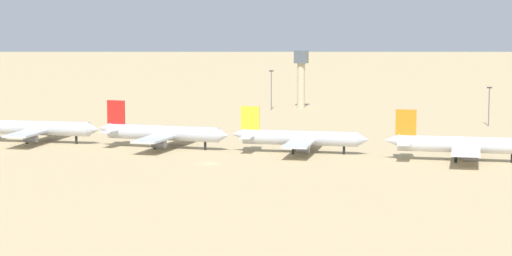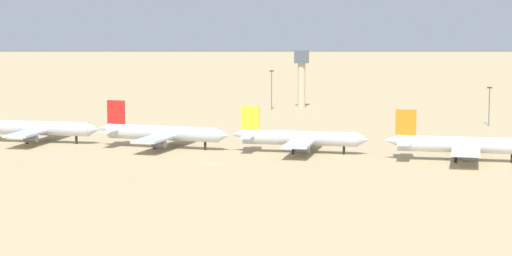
{
  "view_description": "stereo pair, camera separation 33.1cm",
  "coord_description": "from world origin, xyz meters",
  "views": [
    {
      "loc": [
        81.64,
        -244.97,
        39.75
      ],
      "look_at": [
        3.87,
        32.09,
        6.0
      ],
      "focal_mm": 69.34,
      "sensor_mm": 36.0,
      "label": 1
    },
    {
      "loc": [
        81.96,
        -244.88,
        39.75
      ],
      "look_at": [
        3.87,
        32.09,
        6.0
      ],
      "focal_mm": 69.34,
      "sensor_mm": 36.0,
      "label": 2
    }
  ],
  "objects": [
    {
      "name": "parked_jet_orange_4",
      "position": [
        63.61,
        22.41,
        4.47
      ],
      "size": [
        41.32,
        34.75,
        13.65
      ],
      "rotation": [
        0.0,
        0.0,
        0.06
      ],
      "color": "silver",
      "rests_on": "ground"
    },
    {
      "name": "light_pole_west",
      "position": [
        67.18,
        109.77,
        8.06
      ],
      "size": [
        1.8,
        0.5,
        13.77
      ],
      "color": "#59595E",
      "rests_on": "ground"
    },
    {
      "name": "ridge_far_west",
      "position": [
        -499.36,
        1091.26,
        51.62
      ],
      "size": [
        464.38,
        429.42,
        103.25
      ],
      "primitive_type": "pyramid",
      "rotation": [
        0.0,
        0.0,
        -0.14
      ],
      "color": "gray",
      "rests_on": "ground"
    },
    {
      "name": "control_tower",
      "position": [
        -11.41,
        156.25,
        14.5
      ],
      "size": [
        5.2,
        5.2,
        24.04
      ],
      "color": "#C6B793",
      "rests_on": "ground"
    },
    {
      "name": "light_pole_mid",
      "position": [
        -21.33,
        145.02,
        9.32
      ],
      "size": [
        1.8,
        0.5,
        16.21
      ],
      "color": "#59595E",
      "rests_on": "ground"
    },
    {
      "name": "ridge_west",
      "position": [
        -55.95,
        1187.85,
        56.53
      ],
      "size": [
        365.11,
        256.96,
        113.05
      ],
      "primitive_type": "pyramid",
      "rotation": [
        0.0,
        0.0,
        -0.07
      ],
      "color": "gray",
      "rests_on": "ground"
    },
    {
      "name": "parked_jet_yellow_3",
      "position": [
        18.23,
        25.66,
        4.3
      ],
      "size": [
        39.69,
        33.42,
        13.11
      ],
      "rotation": [
        0.0,
        0.0,
        0.07
      ],
      "color": "silver",
      "rests_on": "ground"
    },
    {
      "name": "parked_jet_red_2",
      "position": [
        -22.84,
        24.8,
        4.5
      ],
      "size": [
        41.55,
        34.86,
        13.74
      ],
      "rotation": [
        0.0,
        0.0,
        -0.04
      ],
      "color": "silver",
      "rests_on": "ground"
    },
    {
      "name": "ground",
      "position": [
        0.0,
        0.0,
        0.0
      ],
      "size": [
        4000.0,
        4000.0,
        0.0
      ],
      "primitive_type": "plane",
      "color": "tan"
    },
    {
      "name": "parked_jet_white_1",
      "position": [
        -64.99,
        25.56,
        4.54
      ],
      "size": [
        41.98,
        35.37,
        13.86
      ],
      "rotation": [
        0.0,
        0.0,
        0.07
      ],
      "color": "silver",
      "rests_on": "ground"
    }
  ]
}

